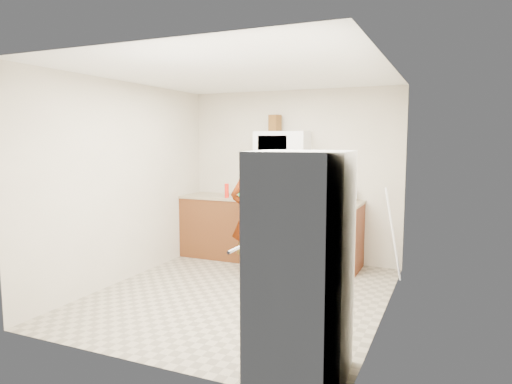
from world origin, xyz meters
The scene contains 20 objects.
floor centered at (0.00, 0.00, 0.00)m, with size 3.60×3.60×0.00m, color gray.
back_wall centered at (0.00, 1.79, 1.25)m, with size 3.20×0.02×2.50m, color beige.
right_wall centered at (1.59, 0.00, 1.25)m, with size 0.02×3.60×2.50m, color beige.
cabinet_left centered at (-1.04, 1.49, 0.45)m, with size 1.12×0.62×0.90m, color #5C2815.
counter_left centered at (-1.04, 1.49, 0.92)m, with size 1.14×0.64×0.04m, color #9B8768.
cabinet_right centered at (0.68, 1.49, 0.45)m, with size 0.80×0.62×0.90m, color #5C2815.
counter_right centered at (0.68, 1.49, 0.92)m, with size 0.82×0.64×0.04m, color #9B8768.
gas_range centered at (-0.10, 1.48, 0.49)m, with size 0.76×0.65×1.13m.
microwave centered at (-0.10, 1.61, 1.70)m, with size 0.76×0.38×0.40m, color white.
person centered at (-0.16, 0.72, 0.81)m, with size 0.59×0.39×1.62m, color tan.
fridge centered at (1.20, -1.47, 0.85)m, with size 0.70×0.70×1.70m, color silver.
kettle centered at (0.86, 1.70, 1.03)m, with size 0.16×0.16×0.19m, color silver.
jug centered at (-0.23, 1.66, 2.02)m, with size 0.14×0.14×0.24m, color brown.
saucepan centered at (-0.26, 1.59, 1.01)m, with size 0.20×0.20×0.11m, color silver.
tray centered at (0.01, 1.43, 0.96)m, with size 0.25×0.16×0.05m, color silver.
bottle_spray centered at (-0.84, 1.30, 1.04)m, with size 0.06×0.06×0.21m, color red.
bottle_hot_sauce centered at (-0.54, 1.34, 1.02)m, with size 0.06×0.06×0.17m, color gold.
bottle_green_cap centered at (-0.65, 1.35, 1.02)m, with size 0.05×0.05×0.17m, color #198B33.
pot_lid centered at (-0.69, 1.38, 0.94)m, with size 0.27×0.27×0.01m, color silver.
broom centered at (1.54, 1.21, 0.60)m, with size 0.03×0.03×1.20m, color white.
Camera 1 is at (2.21, -4.60, 1.78)m, focal length 32.00 mm.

